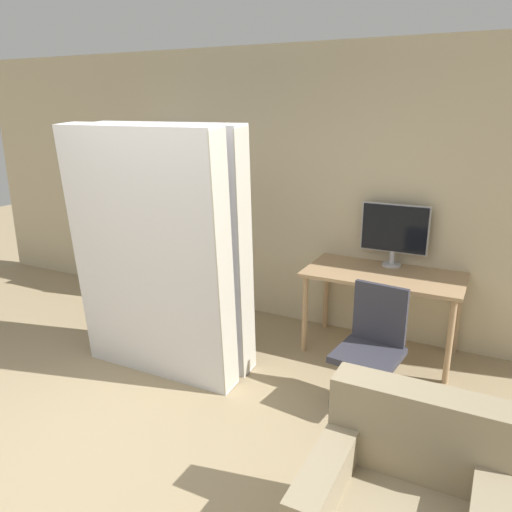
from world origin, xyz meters
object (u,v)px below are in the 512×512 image
(monitor, at_px, (394,231))
(mattress_far, at_px, (174,248))
(office_chair, at_px, (370,361))
(bookshelf, at_px, (170,223))
(mattress_near, at_px, (150,258))

(monitor, height_order, mattress_far, mattress_far)
(office_chair, height_order, mattress_far, mattress_far)
(bookshelf, xyz_separation_m, mattress_far, (0.89, -1.15, 0.11))
(monitor, relative_size, office_chair, 0.65)
(office_chair, bearing_deg, mattress_far, -179.17)
(office_chair, bearing_deg, bookshelf, 156.33)
(office_chair, xyz_separation_m, mattress_near, (-1.68, -0.34, 0.65))
(monitor, bearing_deg, office_chair, -83.98)
(office_chair, bearing_deg, mattress_near, -168.59)
(bookshelf, relative_size, mattress_near, 0.93)
(mattress_near, bearing_deg, bookshelf, 121.15)
(mattress_near, distance_m, mattress_far, 0.32)
(monitor, bearing_deg, bookshelf, -179.81)
(mattress_near, xyz_separation_m, mattress_far, (0.00, 0.32, -0.00))
(monitor, height_order, mattress_near, mattress_near)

